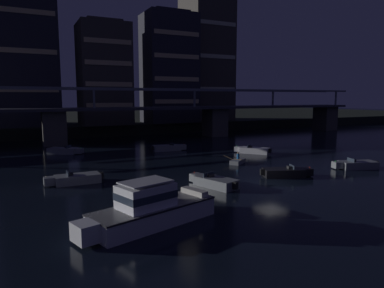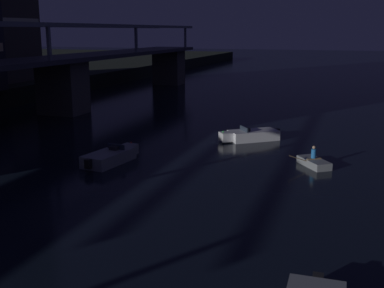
{
  "view_description": "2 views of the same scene",
  "coord_description": "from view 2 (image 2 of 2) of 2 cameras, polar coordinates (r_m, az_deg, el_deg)",
  "views": [
    {
      "loc": [
        -20.1,
        -24.58,
        7.73
      ],
      "look_at": [
        -2.72,
        10.78,
        2.49
      ],
      "focal_mm": 32.76,
      "sensor_mm": 36.0,
      "label": 1
    },
    {
      "loc": [
        -28.67,
        7.2,
        8.68
      ],
      "look_at": [
        -1.66,
        16.47,
        1.94
      ],
      "focal_mm": 45.11,
      "sensor_mm": 36.0,
      "label": 2
    }
  ],
  "objects": [
    {
      "name": "speedboat_far_left",
      "position": [
        39.28,
        6.98,
        1.04
      ],
      "size": [
        4.05,
        4.65,
        1.16
      ],
      "color": "silver",
      "rests_on": "ground"
    },
    {
      "name": "speedboat_far_center",
      "position": [
        32.84,
        -9.57,
        -1.48
      ],
      "size": [
        5.23,
        2.34,
        1.16
      ],
      "color": "gray",
      "rests_on": "ground"
    },
    {
      "name": "dinghy_with_paddler",
      "position": [
        32.53,
        14.21,
        -2.1
      ],
      "size": [
        2.75,
        2.69,
        1.36
      ],
      "color": "gray",
      "rests_on": "ground"
    }
  ]
}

